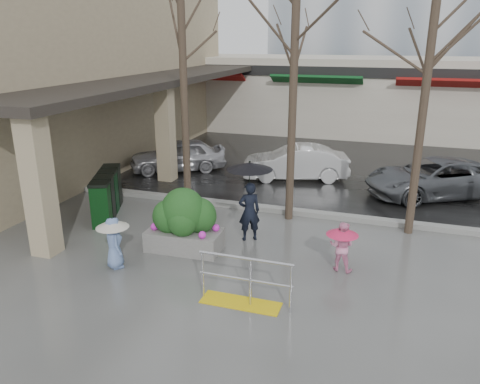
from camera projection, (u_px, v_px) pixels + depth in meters
The scene contains 20 objects.
ground at pixel (203, 267), 10.75m from camera, with size 120.00×120.00×0.00m, color #51514F.
street_asphalt at pixel (332, 118), 30.58m from camera, with size 120.00×36.00×0.01m, color black.
curb at pixel (253, 207), 14.33m from camera, with size 120.00×0.30×0.15m, color gray.
near_building at pixel (74, 63), 19.38m from camera, with size 6.00×18.00×8.00m, color tan.
canopy_slab at pixel (166, 75), 18.25m from camera, with size 2.80×18.00×0.25m, color #2D2823.
pillar_front at pixel (39, 185), 10.91m from camera, with size 0.55×0.55×3.50m, color tan.
pillar_back at pixel (166, 133), 16.77m from camera, with size 0.55×0.55×3.50m, color tan.
storefront_row at pixel (361, 95), 25.71m from camera, with size 34.00×6.74×4.00m.
handrail at pixel (244, 287), 9.14m from camera, with size 1.90×0.50×1.03m.
tree_west at pixel (182, 35), 12.99m from camera, with size 3.20×3.20×6.80m.
tree_midwest at pixel (295, 28), 11.99m from camera, with size 3.20×3.20×7.00m.
tree_mideast at pixel (431, 44), 11.13m from camera, with size 3.20×3.20×6.50m.
woman at pixel (249, 192), 11.81m from camera, with size 1.17×1.17×2.12m.
child_pink at pixel (342, 243), 10.42m from camera, with size 0.72×0.72×1.15m.
child_blue at pixel (113, 238), 10.53m from camera, with size 0.74×0.74×1.21m.
planter at pixel (184, 221), 11.41m from camera, with size 1.86×1.08×1.59m.
news_boxes at pixel (107, 194), 13.70m from camera, with size 1.37×2.31×1.28m.
car_a at pixel (178, 155), 18.32m from camera, with size 1.49×3.70×1.26m, color #A6A6AB.
car_b at pixel (295, 163), 17.22m from camera, with size 1.33×3.82×1.26m, color silver.
car_c at pixel (435, 178), 15.36m from camera, with size 2.09×4.53×1.26m, color #5B5E63.
Camera 1 is at (3.83, -8.91, 5.02)m, focal length 35.00 mm.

